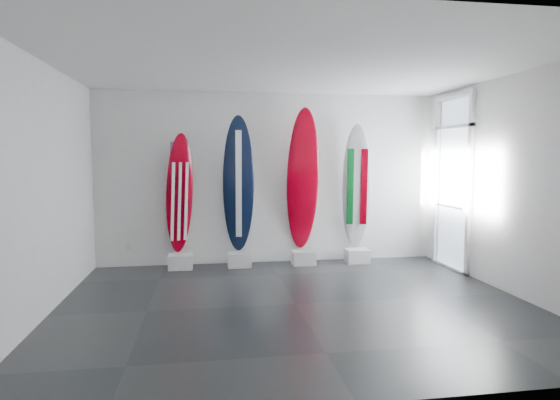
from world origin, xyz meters
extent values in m
plane|color=black|center=(0.00, 0.00, 0.00)|extent=(6.00, 6.00, 0.00)
plane|color=white|center=(0.00, 0.00, 3.00)|extent=(6.00, 6.00, 0.00)
plane|color=white|center=(0.00, 2.50, 1.50)|extent=(6.00, 0.00, 6.00)
plane|color=white|center=(0.00, -2.50, 1.50)|extent=(6.00, 0.00, 6.00)
plane|color=white|center=(-3.00, 0.00, 1.50)|extent=(0.00, 5.00, 5.00)
plane|color=white|center=(3.00, 0.00, 1.50)|extent=(0.00, 5.00, 5.00)
cube|color=silver|center=(-1.56, 2.18, 0.12)|extent=(0.40, 0.30, 0.24)
ellipsoid|color=maroon|center=(-1.56, 2.28, 1.26)|extent=(0.56, 0.50, 2.04)
cube|color=silver|center=(-0.57, 2.18, 0.12)|extent=(0.40, 0.30, 0.24)
ellipsoid|color=black|center=(-0.57, 2.28, 1.41)|extent=(0.54, 0.33, 2.34)
cube|color=silver|center=(0.56, 2.18, 0.12)|extent=(0.40, 0.30, 0.24)
ellipsoid|color=maroon|center=(0.56, 2.28, 1.48)|extent=(0.57, 0.47, 2.49)
cube|color=silver|center=(1.53, 2.18, 0.12)|extent=(0.40, 0.30, 0.24)
ellipsoid|color=silver|center=(1.53, 2.28, 1.35)|extent=(0.56, 0.41, 2.22)
cube|color=silver|center=(-2.45, 2.48, 0.35)|extent=(0.09, 0.02, 0.13)
camera|label=1|loc=(-1.11, -5.79, 1.87)|focal=30.23mm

